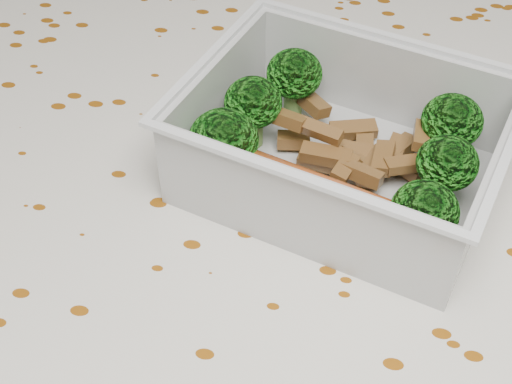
# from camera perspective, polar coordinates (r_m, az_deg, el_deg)

# --- Properties ---
(dining_table) EXTENTS (1.40, 0.90, 0.75)m
(dining_table) POSITION_cam_1_polar(r_m,az_deg,el_deg) (0.46, 0.12, -9.12)
(dining_table) COLOR brown
(dining_table) RESTS_ON ground
(tablecloth) EXTENTS (1.46, 0.96, 0.19)m
(tablecloth) POSITION_cam_1_polar(r_m,az_deg,el_deg) (0.42, 0.14, -5.18)
(tablecloth) COLOR silver
(tablecloth) RESTS_ON dining_table
(lunch_container) EXTENTS (0.20, 0.18, 0.06)m
(lunch_container) POSITION_cam_1_polar(r_m,az_deg,el_deg) (0.40, 6.91, 3.10)
(lunch_container) COLOR silver
(lunch_container) RESTS_ON tablecloth
(broccoli_florets) EXTENTS (0.16, 0.13, 0.05)m
(broccoli_florets) POSITION_cam_1_polar(r_m,az_deg,el_deg) (0.39, 6.50, 4.58)
(broccoli_florets) COLOR #608C3F
(broccoli_florets) RESTS_ON lunch_container
(meat_pile) EXTENTS (0.11, 0.07, 0.03)m
(meat_pile) POSITION_cam_1_polar(r_m,az_deg,el_deg) (0.41, 8.10, 3.39)
(meat_pile) COLOR brown
(meat_pile) RESTS_ON lunch_container
(sausage) EXTENTS (0.14, 0.06, 0.02)m
(sausage) POSITION_cam_1_polar(r_m,az_deg,el_deg) (0.38, 5.30, -0.44)
(sausage) COLOR #AD471C
(sausage) RESTS_ON lunch_container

